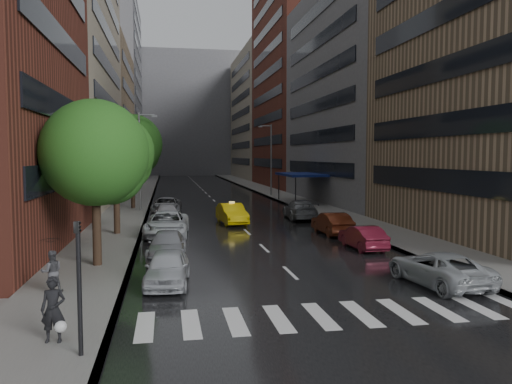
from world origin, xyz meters
The scene contains 20 objects.
ground centered at (0.00, 0.00, 0.00)m, with size 220.00×220.00×0.00m, color gray.
road centered at (0.00, 50.00, 0.01)m, with size 14.00×140.00×0.01m, color black.
sidewalk_left centered at (-9.00, 50.00, 0.07)m, with size 4.00×140.00×0.15m, color gray.
sidewalk_right centered at (9.00, 50.00, 0.07)m, with size 4.00×140.00×0.15m, color gray.
crosswalk centered at (0.20, -2.00, 0.01)m, with size 13.15×2.80×0.01m.
buildings_left centered at (-15.00, 58.79, 15.99)m, with size 8.00×108.00×38.00m.
buildings_right centered at (15.00, 56.70, 15.03)m, with size 8.05×109.10×36.00m.
building_far centered at (0.00, 118.00, 16.00)m, with size 40.00×14.00×32.00m, color slate.
tree_near centered at (-8.60, 6.53, 5.34)m, with size 4.90×4.90×7.81m.
tree_mid centered at (-8.60, 16.07, 5.39)m, with size 4.95×4.95×7.89m.
tree_far centered at (-8.60, 32.28, 6.30)m, with size 5.78×5.78×9.21m.
taxi centered at (-0.49, 20.30, 0.78)m, with size 1.65×4.74×1.56m, color yellow.
parked_cars_left centered at (-5.40, 16.98, 0.74)m, with size 3.10×29.39×1.60m.
parked_cars_right centered at (5.40, 12.44, 0.73)m, with size 2.77×26.58×1.58m.
ped_bag_walker centered at (-8.47, -3.25, 1.02)m, with size 0.71×0.50×1.80m.
ped_black_umbrella centered at (-9.62, 1.93, 1.40)m, with size 0.96×0.98×2.09m.
traffic_light centered at (-7.60, -4.33, 2.23)m, with size 0.18×0.15×3.45m.
street_lamp_left centered at (-7.72, 30.00, 4.89)m, with size 1.74×0.22×9.00m.
street_lamp_right centered at (7.72, 45.00, 4.89)m, with size 1.74×0.22×9.00m.
awning centered at (8.98, 35.00, 3.13)m, with size 4.00×8.00×3.12m.
Camera 1 is at (-5.40, -17.31, 5.25)m, focal length 35.00 mm.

